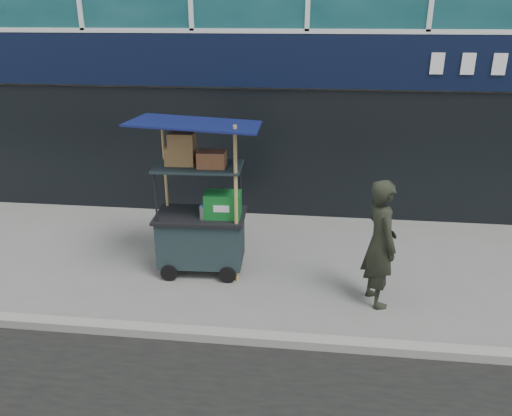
# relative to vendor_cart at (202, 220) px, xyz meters

# --- Properties ---
(ground) EXTENTS (80.00, 80.00, 0.00)m
(ground) POSITION_rel_vendor_cart_xyz_m (1.41, -1.52, -0.83)
(ground) COLOR slate
(ground) RESTS_ON ground
(curb) EXTENTS (80.00, 0.18, 0.12)m
(curb) POSITION_rel_vendor_cart_xyz_m (1.41, -1.72, -0.77)
(curb) COLOR gray
(curb) RESTS_ON ground
(vendor_cart) EXTENTS (1.82, 1.32, 2.38)m
(vendor_cart) POSITION_rel_vendor_cart_xyz_m (0.00, 0.00, 0.00)
(vendor_cart) COLOR #182629
(vendor_cart) RESTS_ON ground
(vendor_man) EXTENTS (0.60, 0.74, 1.76)m
(vendor_man) POSITION_rel_vendor_cart_xyz_m (2.53, -0.61, 0.05)
(vendor_man) COLOR black
(vendor_man) RESTS_ON ground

